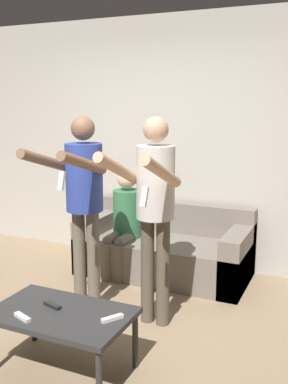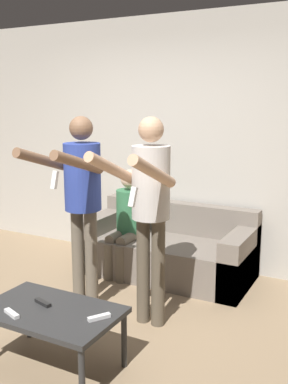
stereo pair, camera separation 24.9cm
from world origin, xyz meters
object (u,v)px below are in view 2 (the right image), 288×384
at_px(couch, 168,251).
at_px(person_standing_right, 149,199).
at_px(person_seated, 128,219).
at_px(coffee_table, 50,315).
at_px(remote_near, 12,313).
at_px(person_standing_left, 81,191).
at_px(remote_mid, 43,303).
at_px(remote_far, 99,317).

height_order(couch, person_standing_right, person_standing_right).
height_order(person_seated, coffee_table, person_seated).
bearing_deg(coffee_table, person_seated, 103.24).
bearing_deg(couch, person_standing_right, -73.00).
relative_size(person_standing_right, remote_near, 10.99).
xyz_separation_m(person_standing_left, remote_near, (0.18, -1.05, -0.61)).
height_order(couch, remote_mid, couch).
relative_size(person_seated, remote_far, 7.60).
xyz_separation_m(person_standing_right, remote_mid, (-0.39, -0.83, -0.60)).
height_order(remote_near, remote_far, same).
distance_m(person_seated, remote_near, 1.96).
xyz_separation_m(person_standing_left, remote_mid, (0.25, -0.83, -0.61)).
bearing_deg(person_seated, person_standing_right, -51.44).
distance_m(person_seated, coffee_table, 1.82).
distance_m(coffee_table, remote_mid, 0.11).
distance_m(person_standing_right, remote_mid, 1.09).
height_order(coffee_table, remote_near, remote_near).
bearing_deg(person_standing_right, person_seated, 128.56).
relative_size(person_standing_left, remote_near, 10.94).
bearing_deg(remote_near, person_seated, 97.30).
relative_size(couch, remote_far, 12.06).
distance_m(person_standing_left, remote_near, 1.22).
relative_size(coffee_table, remote_mid, 6.06).
relative_size(person_standing_left, coffee_table, 1.80).
relative_size(couch, coffee_table, 1.88).
height_order(person_seated, remote_far, person_seated).
relative_size(person_standing_right, remote_far, 11.59).
relative_size(couch, remote_near, 11.44).
distance_m(person_standing_right, coffee_table, 1.12).
distance_m(person_standing_left, remote_mid, 1.06).
xyz_separation_m(person_standing_right, remote_far, (0.06, -0.82, -0.60)).
height_order(remote_mid, remote_far, same).
distance_m(couch, remote_mid, 1.90).
bearing_deg(remote_mid, person_seated, 100.58).
bearing_deg(person_standing_left, remote_far, -49.16).
height_order(person_seated, remote_near, person_seated).
bearing_deg(coffee_table, remote_mid, 159.38).
xyz_separation_m(person_standing_right, remote_near, (-0.47, -1.04, -0.60)).
bearing_deg(remote_far, person_standing_left, 130.84).
height_order(person_standing_left, coffee_table, person_standing_left).
height_order(couch, person_seated, person_seated).
bearing_deg(person_standing_left, remote_mid, -72.92).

